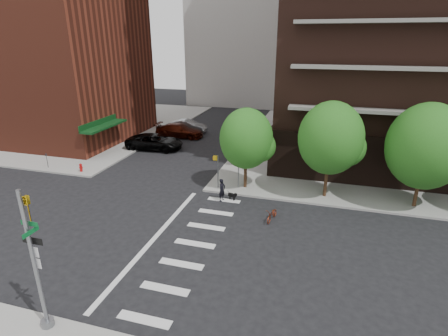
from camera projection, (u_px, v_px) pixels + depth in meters
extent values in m
plane|color=black|center=(148.00, 236.00, 20.79)|extent=(120.00, 120.00, 0.00)
cube|color=gray|center=(430.00, 150.00, 36.59)|extent=(39.00, 33.00, 0.15)
cube|color=gray|center=(69.00, 123.00, 48.31)|extent=(31.00, 33.00, 0.15)
cube|color=silver|center=(144.00, 320.00, 14.60)|extent=(2.40, 0.50, 0.01)
cube|color=silver|center=(165.00, 289.00, 16.40)|extent=(2.40, 0.50, 0.01)
cube|color=silver|center=(181.00, 264.00, 18.20)|extent=(2.40, 0.50, 0.01)
cube|color=silver|center=(195.00, 244.00, 20.01)|extent=(2.40, 0.50, 0.01)
cube|color=silver|center=(206.00, 227.00, 21.81)|extent=(2.40, 0.50, 0.01)
cube|color=silver|center=(216.00, 212.00, 23.61)|extent=(2.40, 0.50, 0.01)
cube|color=silver|center=(224.00, 200.00, 25.41)|extent=(2.40, 0.50, 0.01)
cube|color=silver|center=(155.00, 237.00, 20.66)|extent=(0.30, 13.00, 0.01)
cube|color=black|center=(407.00, 128.00, 36.97)|extent=(25.50, 25.50, 4.00)
cube|color=maroon|center=(40.00, 47.00, 39.20)|extent=(20.00, 15.00, 20.00)
cube|color=#0C3814|center=(105.00, 126.00, 34.41)|extent=(1.40, 6.00, 0.20)
cylinder|color=#301E11|center=(245.00, 173.00, 26.95)|extent=(0.24, 0.24, 2.30)
sphere|color=#235B19|center=(246.00, 139.00, 25.99)|extent=(4.00, 4.00, 4.00)
cylinder|color=#301E11|center=(326.00, 179.00, 25.34)|extent=(0.24, 0.24, 2.60)
sphere|color=#235B19|center=(331.00, 138.00, 24.26)|extent=(4.50, 4.50, 4.50)
cylinder|color=#301E11|center=(417.00, 191.00, 23.82)|extent=(0.24, 0.24, 2.30)
sphere|color=#235B19|center=(426.00, 146.00, 22.73)|extent=(5.00, 5.00, 5.00)
cylinder|color=slate|center=(34.00, 263.00, 13.07)|extent=(0.16, 0.16, 6.00)
cylinder|color=slate|center=(48.00, 323.00, 14.06)|extent=(0.50, 0.50, 0.30)
imported|color=gold|center=(28.00, 209.00, 12.20)|extent=(0.16, 0.20, 1.00)
cube|color=#0A5926|center=(29.00, 223.00, 12.65)|extent=(0.75, 0.02, 0.18)
cube|color=#0A5926|center=(31.00, 232.00, 12.56)|extent=(0.02, 0.75, 0.18)
cube|color=black|center=(32.00, 241.00, 12.86)|extent=(0.90, 0.02, 0.28)
cube|color=silver|center=(35.00, 252.00, 13.04)|extent=(0.32, 0.02, 0.42)
cube|color=silver|center=(37.00, 263.00, 13.21)|extent=(0.32, 0.02, 0.42)
cylinder|color=slate|center=(218.00, 172.00, 26.79)|extent=(0.10, 0.10, 2.60)
cube|color=gold|center=(215.00, 158.00, 26.46)|extent=(0.32, 0.25, 0.32)
cylinder|color=slate|center=(238.00, 174.00, 26.92)|extent=(0.08, 0.08, 2.20)
cube|color=gold|center=(238.00, 163.00, 26.47)|extent=(0.64, 0.02, 0.64)
cylinder|color=#A50C0C|center=(81.00, 168.00, 30.39)|extent=(0.22, 0.22, 0.60)
sphere|color=#A50C0C|center=(81.00, 165.00, 30.28)|extent=(0.24, 0.24, 0.24)
cylinder|color=black|center=(47.00, 162.00, 31.22)|extent=(0.05, 0.05, 1.10)
cube|color=black|center=(46.00, 155.00, 30.99)|extent=(0.10, 0.08, 0.22)
imported|color=black|center=(154.00, 142.00, 36.79)|extent=(3.21, 6.14, 1.65)
imported|color=#360E06|center=(179.00, 131.00, 41.36)|extent=(2.58, 5.76, 1.64)
imported|color=#95979B|center=(188.00, 126.00, 43.66)|extent=(1.81, 4.74, 1.54)
imported|color=maroon|center=(272.00, 214.00, 22.46)|extent=(0.87, 1.68, 0.84)
imported|color=black|center=(222.00, 190.00, 25.06)|extent=(0.71, 0.58, 1.67)
cube|color=black|center=(232.00, 195.00, 25.34)|extent=(0.61, 0.39, 0.23)
cube|color=black|center=(236.00, 195.00, 25.10)|extent=(0.21, 0.19, 0.17)
cylinder|color=black|center=(235.00, 198.00, 25.43)|extent=(0.06, 0.06, 0.25)
cylinder|color=black|center=(229.00, 198.00, 25.42)|extent=(0.06, 0.06, 0.25)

